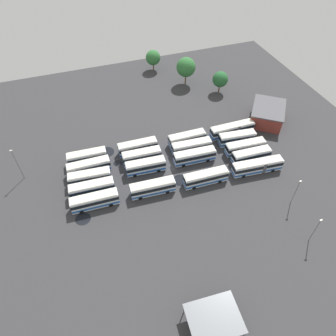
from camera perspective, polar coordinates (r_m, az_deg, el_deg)
ground_plane at (r=81.68m, az=0.50°, el=0.29°), size 118.53×118.53×0.00m
bus_row0_slot0 at (r=91.84m, az=11.72°, el=6.95°), size 13.09×2.73×3.62m
bus_row0_slot1 at (r=89.18m, az=12.55°, el=5.41°), size 10.46×3.74×3.62m
bus_row0_slot2 at (r=86.85m, az=13.98°, el=3.77°), size 11.03×3.37×3.62m
bus_row0_slot3 at (r=84.75m, az=15.03°, el=2.23°), size 10.43×3.12×3.62m
bus_row0_slot4 at (r=82.31m, az=16.11°, el=0.32°), size 13.26×3.84×3.62m
bus_row1_slot0 at (r=87.02m, az=3.49°, el=5.41°), size 10.44×2.74×3.62m
bus_row1_slot1 at (r=84.56m, az=4.34°, el=3.89°), size 10.90×3.33×3.62m
bus_row1_slot2 at (r=81.98m, az=4.89°, el=2.19°), size 11.19×3.32×3.62m
bus_row1_slot4 at (r=77.00m, az=6.92°, el=-1.74°), size 11.19×3.03×3.62m
bus_row2_slot0 at (r=84.69m, az=-5.59°, el=3.87°), size 10.66×2.90×3.62m
bus_row2_slot1 at (r=82.00m, az=-4.85°, el=2.20°), size 10.28×3.20×3.62m
bus_row2_slot2 at (r=79.32m, az=-4.15°, el=0.36°), size 10.30×3.32×3.62m
bus_row2_slot4 at (r=74.38m, az=-2.84°, el=-3.62°), size 10.96×3.28×3.62m
bus_row3_slot0 at (r=84.19m, az=-14.63°, el=1.98°), size 10.26×3.15×3.62m
bus_row3_slot1 at (r=81.45m, az=-14.33°, el=0.21°), size 10.79×2.75×3.62m
bus_row3_slot2 at (r=78.88m, az=-14.18°, el=-1.67°), size 10.46×3.55×3.62m
bus_row3_slot3 at (r=76.35m, az=-13.79°, el=-3.64°), size 10.73×3.23×3.62m
bus_row3_slot4 at (r=73.80m, az=-13.32°, el=-5.86°), size 11.08×3.03×3.62m
depot_building at (r=99.54m, az=17.80°, el=9.45°), size 14.69×15.26×4.88m
maintenance_shelter at (r=58.57m, az=8.50°, el=-25.65°), size 9.52×7.87×3.67m
lamp_post_near_entrance at (r=76.17m, az=22.42°, el=-3.96°), size 0.56×0.28×7.85m
lamp_post_far_corner at (r=71.36m, az=25.44°, el=-10.15°), size 0.56×0.28×7.60m
lamp_post_mid_lot at (r=83.53m, az=-25.94°, el=0.74°), size 0.56×0.28×9.58m
tree_northwest at (r=110.91m, az=3.32°, el=18.01°), size 6.55×6.55×9.60m
tree_west_edge at (r=108.26m, az=9.58°, el=15.76°), size 5.14×5.14×7.39m
tree_south_edge at (r=120.26m, az=-2.76°, el=19.59°), size 5.36×5.36×7.50m
puddle_front_lane at (r=78.45m, az=2.31°, el=-2.25°), size 3.94×3.94×0.01m
puddle_near_shelter at (r=84.14m, az=14.48°, el=0.14°), size 3.93×3.93×0.01m
puddle_between_rows at (r=87.24m, az=-11.25°, el=2.88°), size 4.28×4.28×0.01m
puddle_back_corner at (r=83.56m, az=-9.21°, el=0.86°), size 2.39×2.39×0.01m
puddle_centre_drain at (r=73.74m, az=-15.35°, el=-9.01°), size 3.55×3.55×0.01m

